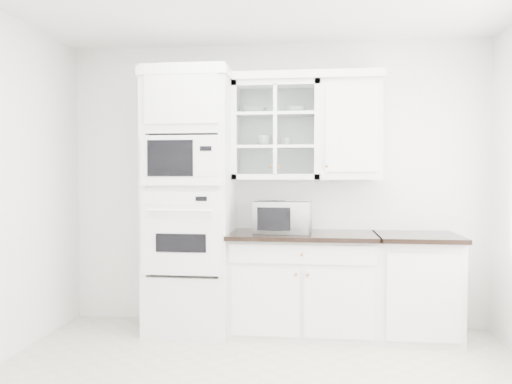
# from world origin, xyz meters

# --- Properties ---
(room_shell) EXTENTS (4.00, 3.50, 2.70)m
(room_shell) POSITION_xyz_m (0.00, 0.43, 1.78)
(room_shell) COLOR white
(room_shell) RESTS_ON ground
(oven_column) EXTENTS (0.76, 0.68, 2.40)m
(oven_column) POSITION_xyz_m (-0.75, 1.42, 1.20)
(oven_column) COLOR white
(oven_column) RESTS_ON ground
(base_cabinet_run) EXTENTS (1.32, 0.67, 0.92)m
(base_cabinet_run) POSITION_xyz_m (0.28, 1.45, 0.46)
(base_cabinet_run) COLOR white
(base_cabinet_run) RESTS_ON ground
(extra_base_cabinet) EXTENTS (0.72, 0.67, 0.92)m
(extra_base_cabinet) POSITION_xyz_m (1.28, 1.45, 0.46)
(extra_base_cabinet) COLOR white
(extra_base_cabinet) RESTS_ON ground
(upper_cabinet_glass) EXTENTS (0.80, 0.33, 0.90)m
(upper_cabinet_glass) POSITION_xyz_m (0.03, 1.58, 1.85)
(upper_cabinet_glass) COLOR white
(upper_cabinet_glass) RESTS_ON room_shell
(upper_cabinet_solid) EXTENTS (0.55, 0.33, 0.90)m
(upper_cabinet_solid) POSITION_xyz_m (0.71, 1.58, 1.85)
(upper_cabinet_solid) COLOR white
(upper_cabinet_solid) RESTS_ON room_shell
(crown_molding) EXTENTS (2.14, 0.38, 0.07)m
(crown_molding) POSITION_xyz_m (-0.07, 1.56, 2.33)
(crown_molding) COLOR white
(crown_molding) RESTS_ON room_shell
(countertop_microwave) EXTENTS (0.52, 0.44, 0.29)m
(countertop_microwave) POSITION_xyz_m (0.10, 1.42, 1.06)
(countertop_microwave) COLOR white
(countertop_microwave) RESTS_ON base_cabinet_run
(bowl_a) EXTENTS (0.26, 0.26, 0.06)m
(bowl_a) POSITION_xyz_m (-0.18, 1.60, 2.04)
(bowl_a) COLOR white
(bowl_a) RESTS_ON upper_cabinet_glass
(bowl_b) EXTENTS (0.24, 0.24, 0.06)m
(bowl_b) POSITION_xyz_m (0.21, 1.58, 2.04)
(bowl_b) COLOR white
(bowl_b) RESTS_ON upper_cabinet_glass
(cup_a) EXTENTS (0.13, 0.13, 0.10)m
(cup_a) POSITION_xyz_m (-0.09, 1.58, 1.76)
(cup_a) COLOR white
(cup_a) RESTS_ON upper_cabinet_glass
(cup_b) EXTENTS (0.09, 0.09, 0.08)m
(cup_b) POSITION_xyz_m (0.12, 1.58, 1.75)
(cup_b) COLOR white
(cup_b) RESTS_ON upper_cabinet_glass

